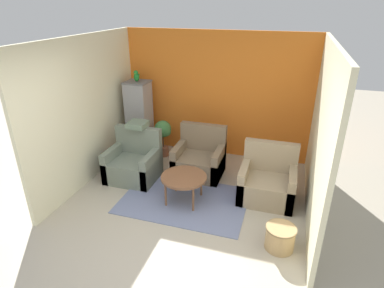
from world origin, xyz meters
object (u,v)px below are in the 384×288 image
Objects in this scene: parrot at (137,76)px; wicker_basket at (280,237)px; coffee_table at (184,178)px; armchair_right at (267,183)px; birdcage at (140,118)px; armchair_left at (134,164)px; potted_plant at (163,132)px; armchair_middle at (199,160)px.

parrot reaches higher than wicker_basket.
coffee_table is 1.38m from armchair_right.
coffee_table is 2.14m from birdcage.
birdcage reaches higher than armchair_right.
armchair_left is (-1.12, 0.44, -0.13)m from coffee_table.
potted_plant is at bearing 123.13° from coffee_table.
armchair_left is 2.27× the size of wicker_basket.
coffee_table is at bearing -56.87° from potted_plant.
potted_plant is (0.52, -0.03, -1.12)m from parrot.
armchair_left is at bearing -155.22° from armchair_middle.
coffee_table is at bearing 157.10° from wicker_basket.
armchair_right is 4.03× the size of parrot.
wicker_basket is (1.56, -0.66, -0.24)m from coffee_table.
wicker_basket is at bearing -22.90° from coffee_table.
armchair_left and armchair_right have the same top height.
coffee_table is 0.94× the size of potted_plant.
birdcage reaches higher than wicker_basket.
armchair_right and armchair_middle have the same top height.
parrot is 4.01m from wicker_basket.
coffee_table is at bearing -158.76° from armchair_right.
armchair_left is 1.76m from parrot.
parrot is at bearing 144.66° from wicker_basket.
wicker_basket is at bearing -22.34° from armchair_left.
birdcage is (-1.47, 0.55, 0.48)m from armchair_middle.
coffee_table is 0.96m from armchair_middle.
armchair_middle is at bearing 24.78° from armchair_left.
armchair_middle is (-1.29, 0.46, 0.00)m from armchair_right.
armchair_left reaches higher than potted_plant.
birdcage is 3.86× the size of wicker_basket.
parrot reaches higher than armchair_right.
parrot is (0.00, 0.00, 0.88)m from birdcage.
wicker_basket is at bearing -76.16° from armchair_right.
armchair_right is 1.00× the size of armchair_middle.
birdcage is at bearing 160.05° from armchair_right.
armchair_right is 2.97m from birdcage.
coffee_table is 0.81× the size of armchair_middle.
wicker_basket is at bearing -40.20° from potted_plant.
armchair_middle is at bearing 160.59° from armchair_right.
potted_plant is (0.52, -0.03, -0.24)m from birdcage.
birdcage is 0.58m from potted_plant.
potted_plant reaches higher than coffee_table.
armchair_middle reaches higher than potted_plant.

